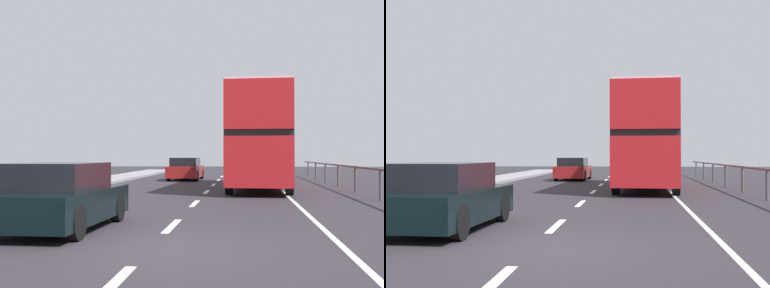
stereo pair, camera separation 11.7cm
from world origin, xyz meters
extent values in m
cube|color=#2A262E|center=(0.00, 0.00, -0.05)|extent=(73.33, 120.00, 0.10)
cube|color=silver|center=(0.00, -2.76, 0.00)|extent=(0.16, 2.14, 0.01)
cube|color=silver|center=(0.00, 2.33, 0.00)|extent=(0.16, 2.14, 0.01)
cube|color=silver|center=(0.00, 7.42, 0.00)|extent=(0.16, 2.14, 0.01)
cube|color=silver|center=(0.00, 12.51, 0.00)|extent=(0.16, 2.14, 0.01)
cube|color=silver|center=(0.00, 17.59, 0.00)|extent=(0.16, 2.14, 0.01)
cube|color=silver|center=(0.00, 22.68, 0.00)|extent=(0.16, 2.14, 0.01)
cube|color=silver|center=(0.00, 27.77, 0.00)|extent=(0.16, 2.14, 0.01)
cube|color=silver|center=(3.15, 9.00, 0.00)|extent=(0.12, 46.00, 0.01)
cube|color=#4F4E4E|center=(6.06, 9.00, 1.03)|extent=(0.08, 42.00, 0.08)
cylinder|color=#4F4E4E|center=(6.06, 9.00, 0.52)|extent=(0.10, 0.10, 1.03)
cylinder|color=#4F4E4E|center=(6.06, 12.82, 0.52)|extent=(0.10, 0.10, 1.03)
cylinder|color=#4F4E4E|center=(6.06, 16.64, 0.52)|extent=(0.10, 0.10, 1.03)
cylinder|color=#4F4E4E|center=(6.06, 20.45, 0.52)|extent=(0.10, 0.10, 1.03)
cylinder|color=#4F4E4E|center=(6.06, 24.27, 0.52)|extent=(0.10, 0.10, 1.03)
cylinder|color=#4F4E4E|center=(6.06, 28.09, 0.52)|extent=(0.10, 0.10, 1.03)
cube|color=#B5181E|center=(2.27, 14.89, 1.28)|extent=(2.90, 10.75, 1.85)
cube|color=black|center=(2.27, 14.89, 2.32)|extent=(2.90, 10.33, 0.24)
cube|color=#B5181E|center=(2.27, 14.89, 3.34)|extent=(2.90, 10.75, 1.79)
cube|color=silver|center=(2.27, 14.89, 4.29)|extent=(2.84, 10.54, 0.10)
cube|color=black|center=(2.47, 20.20, 1.37)|extent=(2.24, 0.13, 1.30)
cube|color=yellow|center=(2.47, 20.20, 3.79)|extent=(1.49, 0.10, 0.28)
cylinder|color=black|center=(1.28, 18.87, 0.50)|extent=(0.32, 1.01, 1.00)
cylinder|color=black|center=(3.56, 18.78, 0.50)|extent=(0.32, 1.01, 1.00)
cylinder|color=black|center=(0.98, 11.21, 0.50)|extent=(0.32, 1.01, 1.00)
cylinder|color=black|center=(3.26, 11.12, 0.50)|extent=(0.32, 1.01, 1.00)
cube|color=black|center=(-2.20, 1.63, 0.50)|extent=(1.89, 4.12, 0.64)
cube|color=black|center=(-2.21, 1.43, 1.09)|extent=(1.63, 2.29, 0.54)
cube|color=red|center=(-1.47, -0.40, 0.66)|extent=(0.16, 0.06, 0.12)
cylinder|color=black|center=(-2.96, 2.99, 0.32)|extent=(0.22, 0.65, 0.64)
cylinder|color=black|center=(-1.35, 2.94, 0.32)|extent=(0.22, 0.65, 0.64)
cylinder|color=black|center=(-1.43, 0.27, 0.32)|extent=(0.22, 0.65, 0.64)
cube|color=maroon|center=(-1.99, 22.55, 0.52)|extent=(1.90, 4.40, 0.67)
cube|color=black|center=(-1.99, 22.33, 1.11)|extent=(1.64, 2.44, 0.51)
cube|color=red|center=(-2.84, 20.42, 0.69)|extent=(0.16, 0.06, 0.12)
cube|color=red|center=(-1.25, 20.38, 0.69)|extent=(0.16, 0.06, 0.12)
cylinder|color=black|center=(-2.76, 24.05, 0.32)|extent=(0.22, 0.65, 0.64)
cylinder|color=black|center=(-1.13, 24.00, 0.32)|extent=(0.22, 0.65, 0.64)
cylinder|color=black|center=(-2.84, 21.09, 0.32)|extent=(0.22, 0.65, 0.64)
cylinder|color=black|center=(-1.21, 21.05, 0.32)|extent=(0.22, 0.65, 0.64)
camera|label=1|loc=(1.52, -8.54, 1.52)|focal=47.84mm
camera|label=2|loc=(1.64, -8.53, 1.52)|focal=47.84mm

